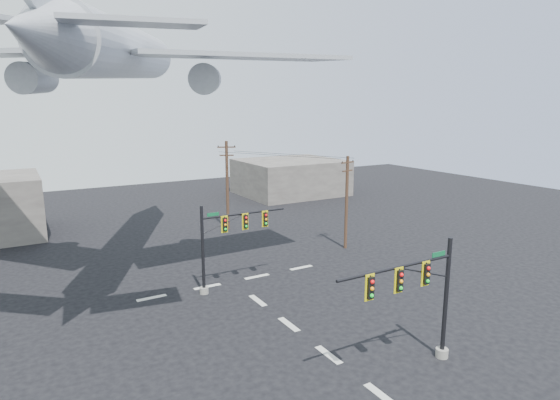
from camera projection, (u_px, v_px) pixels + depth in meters
ground at (329, 355)px, 24.32m from camera, size 120.00×120.00×0.00m
lane_markings at (278, 316)px, 28.84m from camera, size 14.00×21.20×0.01m
signal_mast_near at (422, 298)px, 22.49m from camera, size 7.22×0.70×6.38m
signal_mast_far at (225, 241)px, 32.37m from camera, size 6.64×0.68×6.20m
utility_pole_a at (347, 201)px, 41.82m from camera, size 1.66×0.51×8.41m
utility_pole_b at (227, 184)px, 48.25m from camera, size 1.75×0.89×9.24m
power_lines at (283, 155)px, 44.33m from camera, size 8.15×11.49×0.03m
airliner at (120, 52)px, 31.83m from camera, size 28.99×31.76×9.01m
building_right at (290, 177)px, 68.57m from camera, size 14.00×12.00×5.00m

